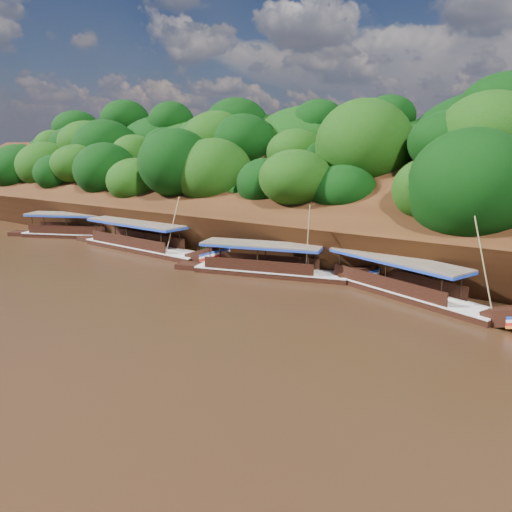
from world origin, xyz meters
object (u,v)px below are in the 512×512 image
at_px(boat_0, 414,291).
at_px(boat_1, 280,269).
at_px(boat_2, 149,246).
at_px(boat_3, 85,232).

xyz_separation_m(boat_0, boat_1, (-10.35, -0.08, -0.01)).
relative_size(boat_1, boat_2, 0.80).
height_order(boat_1, boat_3, boat_1).
xyz_separation_m(boat_2, boat_3, (-11.61, 1.31, -0.03)).
bearing_deg(boat_3, boat_2, -32.15).
bearing_deg(boat_0, boat_2, -161.53).
distance_m(boat_1, boat_3, 26.28).
height_order(boat_0, boat_2, boat_0).
distance_m(boat_2, boat_3, 11.68).
relative_size(boat_2, boat_3, 1.25).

